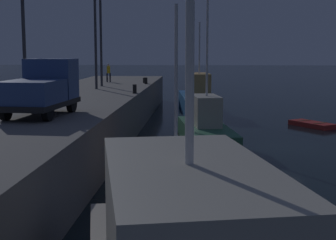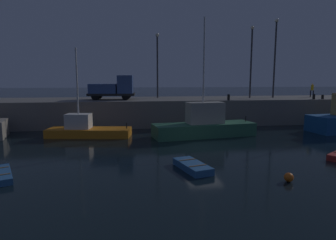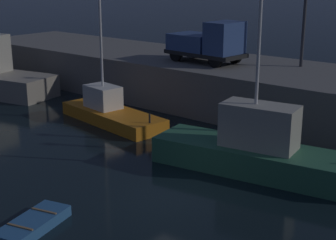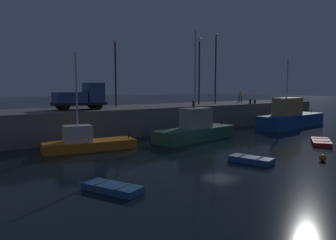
{
  "view_description": "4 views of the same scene",
  "coord_description": "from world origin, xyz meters",
  "px_view_note": "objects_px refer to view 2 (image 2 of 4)",
  "views": [
    {
      "loc": [
        -30.17,
        5.0,
        5.89
      ],
      "look_at": [
        -0.0,
        6.86,
        1.65
      ],
      "focal_mm": 53.99,
      "sensor_mm": 36.0,
      "label": 1
    },
    {
      "loc": [
        -5.44,
        -20.15,
        5.02
      ],
      "look_at": [
        -1.95,
        5.11,
        1.43
      ],
      "focal_mm": 31.06,
      "sensor_mm": 36.0,
      "label": 2
    },
    {
      "loc": [
        11.48,
        -13.79,
        8.42
      ],
      "look_at": [
        -3.95,
        4.82,
        1.31
      ],
      "focal_mm": 54.71,
      "sensor_mm": 36.0,
      "label": 3
    },
    {
      "loc": [
        -18.87,
        -18.79,
        5.01
      ],
      "look_at": [
        -0.98,
        5.98,
        1.91
      ],
      "focal_mm": 34.92,
      "sensor_mm": 36.0,
      "label": 4
    }
  ],
  "objects_px": {
    "bollard_west": "(229,97)",
    "fishing_trawler_red": "(87,129)",
    "utility_truck": "(114,88)",
    "bollard_central": "(314,97)",
    "lamp_post_west": "(157,60)",
    "mooring_buoy_near": "(289,177)",
    "rowboat_white_mid": "(192,166)",
    "dockworker": "(312,89)",
    "bollard_east": "(323,97)",
    "lamp_post_central": "(275,53)",
    "lamp_post_east": "(251,56)",
    "fishing_boat_orange": "(204,125)"
  },
  "relations": [
    {
      "from": "lamp_post_central",
      "to": "bollard_east",
      "type": "relative_size",
      "value": 19.22
    },
    {
      "from": "mooring_buoy_near",
      "to": "fishing_boat_orange",
      "type": "bearing_deg",
      "value": 95.41
    },
    {
      "from": "lamp_post_east",
      "to": "bollard_central",
      "type": "bearing_deg",
      "value": -28.19
    },
    {
      "from": "lamp_post_central",
      "to": "bollard_west",
      "type": "height_order",
      "value": "lamp_post_central"
    },
    {
      "from": "fishing_boat_orange",
      "to": "lamp_post_west",
      "type": "xyz_separation_m",
      "value": [
        -3.09,
        10.37,
        6.28
      ]
    },
    {
      "from": "bollard_central",
      "to": "bollard_east",
      "type": "bearing_deg",
      "value": 12.04
    },
    {
      "from": "dockworker",
      "to": "bollard_east",
      "type": "height_order",
      "value": "dockworker"
    },
    {
      "from": "dockworker",
      "to": "utility_truck",
      "type": "bearing_deg",
      "value": -177.1
    },
    {
      "from": "rowboat_white_mid",
      "to": "utility_truck",
      "type": "height_order",
      "value": "utility_truck"
    },
    {
      "from": "rowboat_white_mid",
      "to": "bollard_east",
      "type": "distance_m",
      "value": 23.77
    },
    {
      "from": "mooring_buoy_near",
      "to": "lamp_post_west",
      "type": "height_order",
      "value": "lamp_post_west"
    },
    {
      "from": "mooring_buoy_near",
      "to": "dockworker",
      "type": "bearing_deg",
      "value": 54.12
    },
    {
      "from": "rowboat_white_mid",
      "to": "bollard_west",
      "type": "bearing_deg",
      "value": 63.6
    },
    {
      "from": "rowboat_white_mid",
      "to": "dockworker",
      "type": "relative_size",
      "value": 1.74
    },
    {
      "from": "fishing_boat_orange",
      "to": "bollard_west",
      "type": "distance_m",
      "value": 6.71
    },
    {
      "from": "utility_truck",
      "to": "bollard_west",
      "type": "xyz_separation_m",
      "value": [
        12.09,
        -2.83,
        -0.93
      ]
    },
    {
      "from": "lamp_post_east",
      "to": "bollard_west",
      "type": "relative_size",
      "value": 13.1
    },
    {
      "from": "fishing_boat_orange",
      "to": "bollard_central",
      "type": "xyz_separation_m",
      "value": [
        13.94,
        5.24,
        2.1
      ]
    },
    {
      "from": "bollard_east",
      "to": "rowboat_white_mid",
      "type": "bearing_deg",
      "value": -141.09
    },
    {
      "from": "mooring_buoy_near",
      "to": "lamp_post_east",
      "type": "relative_size",
      "value": 0.05
    },
    {
      "from": "fishing_boat_orange",
      "to": "lamp_post_central",
      "type": "relative_size",
      "value": 1.1
    },
    {
      "from": "lamp_post_west",
      "to": "bollard_central",
      "type": "distance_m",
      "value": 18.27
    },
    {
      "from": "mooring_buoy_near",
      "to": "utility_truck",
      "type": "distance_m",
      "value": 22.1
    },
    {
      "from": "bollard_central",
      "to": "rowboat_white_mid",
      "type": "bearing_deg",
      "value": -139.6
    },
    {
      "from": "lamp_post_central",
      "to": "bollard_central",
      "type": "height_order",
      "value": "lamp_post_central"
    },
    {
      "from": "mooring_buoy_near",
      "to": "utility_truck",
      "type": "bearing_deg",
      "value": 115.23
    },
    {
      "from": "bollard_west",
      "to": "fishing_trawler_red",
      "type": "bearing_deg",
      "value": -165.4
    },
    {
      "from": "lamp_post_west",
      "to": "utility_truck",
      "type": "height_order",
      "value": "lamp_post_west"
    },
    {
      "from": "fishing_boat_orange",
      "to": "rowboat_white_mid",
      "type": "distance_m",
      "value": 9.86
    },
    {
      "from": "mooring_buoy_near",
      "to": "bollard_west",
      "type": "height_order",
      "value": "bollard_west"
    },
    {
      "from": "fishing_boat_orange",
      "to": "utility_truck",
      "type": "bearing_deg",
      "value": 136.2
    },
    {
      "from": "dockworker",
      "to": "bollard_west",
      "type": "bearing_deg",
      "value": -161.75
    },
    {
      "from": "bollard_west",
      "to": "bollard_east",
      "type": "xyz_separation_m",
      "value": [
        11.26,
        0.52,
        -0.08
      ]
    },
    {
      "from": "lamp_post_east",
      "to": "lamp_post_central",
      "type": "xyz_separation_m",
      "value": [
        3.04,
        0.17,
        0.46
      ]
    },
    {
      "from": "rowboat_white_mid",
      "to": "fishing_trawler_red",
      "type": "bearing_deg",
      "value": 124.06
    },
    {
      "from": "lamp_post_west",
      "to": "bollard_west",
      "type": "height_order",
      "value": "lamp_post_west"
    },
    {
      "from": "fishing_trawler_red",
      "to": "bollard_east",
      "type": "distance_m",
      "value": 25.98
    },
    {
      "from": "dockworker",
      "to": "bollard_central",
      "type": "bearing_deg",
      "value": -121.35
    },
    {
      "from": "utility_truck",
      "to": "bollard_central",
      "type": "distance_m",
      "value": 22.26
    },
    {
      "from": "lamp_post_west",
      "to": "lamp_post_east",
      "type": "bearing_deg",
      "value": -9.61
    },
    {
      "from": "bollard_west",
      "to": "bollard_central",
      "type": "distance_m",
      "value": 10.0
    },
    {
      "from": "mooring_buoy_near",
      "to": "lamp_post_west",
      "type": "distance_m",
      "value": 23.7
    },
    {
      "from": "fishing_trawler_red",
      "to": "utility_truck",
      "type": "relative_size",
      "value": 1.48
    },
    {
      "from": "lamp_post_central",
      "to": "bollard_central",
      "type": "distance_m",
      "value": 6.83
    },
    {
      "from": "fishing_boat_orange",
      "to": "bollard_west",
      "type": "height_order",
      "value": "fishing_boat_orange"
    },
    {
      "from": "lamp_post_central",
      "to": "lamp_post_east",
      "type": "bearing_deg",
      "value": -176.85
    },
    {
      "from": "bollard_east",
      "to": "bollard_central",
      "type": "bearing_deg",
      "value": -167.96
    },
    {
      "from": "lamp_post_east",
      "to": "dockworker",
      "type": "xyz_separation_m",
      "value": [
        8.42,
        0.54,
        -3.88
      ]
    },
    {
      "from": "fishing_trawler_red",
      "to": "bollard_east",
      "type": "xyz_separation_m",
      "value": [
        25.52,
        4.23,
        2.4
      ]
    },
    {
      "from": "lamp_post_west",
      "to": "utility_truck",
      "type": "relative_size",
      "value": 1.47
    }
  ]
}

